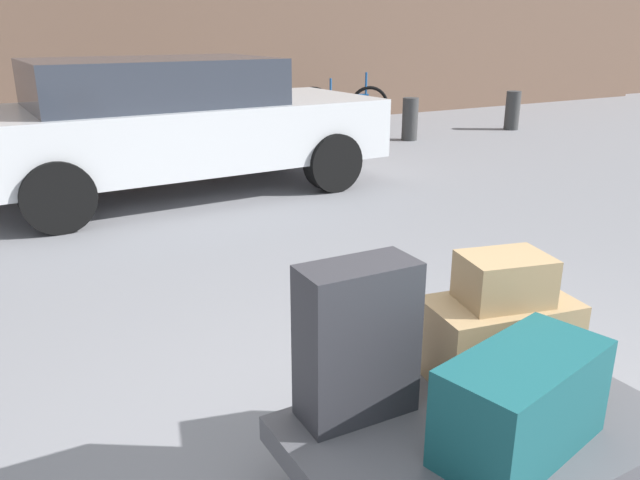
{
  "coord_description": "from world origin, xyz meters",
  "views": [
    {
      "loc": [
        -1.47,
        -1.39,
        1.7
      ],
      "look_at": [
        0.0,
        1.2,
        0.69
      ],
      "focal_mm": 34.93,
      "sensor_mm": 36.0,
      "label": 1
    }
  ],
  "objects_px": {
    "duffel_bag_tan_topmost_pile": "(504,279)",
    "parked_car": "(173,122)",
    "duffel_bag_teal_stacked_top": "(522,402)",
    "bollard_corner": "(512,110)",
    "bollard_kerb_far": "(410,119)",
    "bollard_kerb_mid": "(352,124)",
    "bollard_kerb_near": "(273,131)",
    "suitcase_charcoal_front_left": "(357,341)",
    "duffel_bag_tan_center": "(498,338)",
    "bicycle_leaning": "(342,106)",
    "luggage_cart": "(480,438)"
  },
  "relations": [
    {
      "from": "duffel_bag_tan_center",
      "to": "parked_car",
      "type": "bearing_deg",
      "value": 98.28
    },
    {
      "from": "luggage_cart",
      "to": "duffel_bag_tan_topmost_pile",
      "type": "distance_m",
      "value": 0.62
    },
    {
      "from": "duffel_bag_teal_stacked_top",
      "to": "bollard_corner",
      "type": "distance_m",
      "value": 9.74
    },
    {
      "from": "bollard_kerb_near",
      "to": "duffel_bag_teal_stacked_top",
      "type": "bearing_deg",
      "value": -108.69
    },
    {
      "from": "luggage_cart",
      "to": "duffel_bag_teal_stacked_top",
      "type": "bearing_deg",
      "value": -87.48
    },
    {
      "from": "duffel_bag_tan_center",
      "to": "parked_car",
      "type": "distance_m",
      "value": 4.96
    },
    {
      "from": "bollard_corner",
      "to": "duffel_bag_tan_topmost_pile",
      "type": "bearing_deg",
      "value": -136.32
    },
    {
      "from": "parked_car",
      "to": "bollard_kerb_far",
      "type": "distance_m",
      "value": 4.53
    },
    {
      "from": "duffel_bag_tan_center",
      "to": "suitcase_charcoal_front_left",
      "type": "distance_m",
      "value": 0.67
    },
    {
      "from": "duffel_bag_tan_topmost_pile",
      "to": "bicycle_leaning",
      "type": "height_order",
      "value": "bicycle_leaning"
    },
    {
      "from": "duffel_bag_teal_stacked_top",
      "to": "duffel_bag_tan_topmost_pile",
      "type": "height_order",
      "value": "duffel_bag_tan_topmost_pile"
    },
    {
      "from": "duffel_bag_teal_stacked_top",
      "to": "bollard_kerb_far",
      "type": "bearing_deg",
      "value": 42.57
    },
    {
      "from": "duffel_bag_tan_center",
      "to": "duffel_bag_tan_topmost_pile",
      "type": "distance_m",
      "value": 0.26
    },
    {
      "from": "duffel_bag_teal_stacked_top",
      "to": "duffel_bag_tan_topmost_pile",
      "type": "relative_size",
      "value": 1.87
    },
    {
      "from": "duffel_bag_teal_stacked_top",
      "to": "bollard_corner",
      "type": "bearing_deg",
      "value": 31.59
    },
    {
      "from": "bollard_kerb_mid",
      "to": "bollard_corner",
      "type": "xyz_separation_m",
      "value": [
        3.35,
        0.0,
        0.0
      ]
    },
    {
      "from": "duffel_bag_tan_center",
      "to": "suitcase_charcoal_front_left",
      "type": "height_order",
      "value": "suitcase_charcoal_front_left"
    },
    {
      "from": "duffel_bag_teal_stacked_top",
      "to": "suitcase_charcoal_front_left",
      "type": "height_order",
      "value": "suitcase_charcoal_front_left"
    },
    {
      "from": "suitcase_charcoal_front_left",
      "to": "parked_car",
      "type": "height_order",
      "value": "parked_car"
    },
    {
      "from": "duffel_bag_teal_stacked_top",
      "to": "duffel_bag_tan_center",
      "type": "bearing_deg",
      "value": 41.6
    },
    {
      "from": "bicycle_leaning",
      "to": "bollard_kerb_far",
      "type": "bearing_deg",
      "value": -84.44
    },
    {
      "from": "bollard_kerb_far",
      "to": "parked_car",
      "type": "bearing_deg",
      "value": -161.33
    },
    {
      "from": "duffel_bag_tan_center",
      "to": "bollard_kerb_near",
      "type": "xyz_separation_m",
      "value": [
        2.01,
        6.39,
        -0.17
      ]
    },
    {
      "from": "bollard_kerb_far",
      "to": "bollard_corner",
      "type": "distance_m",
      "value": 2.26
    },
    {
      "from": "duffel_bag_teal_stacked_top",
      "to": "bollard_kerb_far",
      "type": "distance_m",
      "value": 8.27
    },
    {
      "from": "bollard_kerb_near",
      "to": "bicycle_leaning",
      "type": "bearing_deg",
      "value": 38.9
    },
    {
      "from": "bollard_kerb_mid",
      "to": "bollard_corner",
      "type": "relative_size",
      "value": 1.0
    },
    {
      "from": "parked_car",
      "to": "bollard_corner",
      "type": "distance_m",
      "value": 6.7
    },
    {
      "from": "duffel_bag_tan_center",
      "to": "bollard_kerb_far",
      "type": "height_order",
      "value": "bollard_kerb_far"
    },
    {
      "from": "bicycle_leaning",
      "to": "bollard_kerb_far",
      "type": "height_order",
      "value": "bicycle_leaning"
    },
    {
      "from": "bollard_kerb_mid",
      "to": "bollard_kerb_far",
      "type": "distance_m",
      "value": 1.09
    },
    {
      "from": "parked_car",
      "to": "bollard_kerb_far",
      "type": "relative_size",
      "value": 6.5
    },
    {
      "from": "duffel_bag_tan_topmost_pile",
      "to": "bollard_kerb_far",
      "type": "distance_m",
      "value": 7.79
    },
    {
      "from": "parked_car",
      "to": "duffel_bag_tan_topmost_pile",
      "type": "bearing_deg",
      "value": -91.85
    },
    {
      "from": "bollard_kerb_mid",
      "to": "parked_car",
      "type": "bearing_deg",
      "value": -155.61
    },
    {
      "from": "bollard_kerb_near",
      "to": "duffel_bag_tan_topmost_pile",
      "type": "bearing_deg",
      "value": -107.45
    },
    {
      "from": "bollard_kerb_near",
      "to": "suitcase_charcoal_front_left",
      "type": "bearing_deg",
      "value": -112.82
    },
    {
      "from": "bicycle_leaning",
      "to": "bollard_corner",
      "type": "bearing_deg",
      "value": -36.67
    },
    {
      "from": "duffel_bag_teal_stacked_top",
      "to": "suitcase_charcoal_front_left",
      "type": "bearing_deg",
      "value": 116.69
    },
    {
      "from": "duffel_bag_tan_center",
      "to": "duffel_bag_tan_topmost_pile",
      "type": "height_order",
      "value": "duffel_bag_tan_topmost_pile"
    },
    {
      "from": "duffel_bag_tan_center",
      "to": "bollard_kerb_mid",
      "type": "relative_size",
      "value": 0.9
    },
    {
      "from": "luggage_cart",
      "to": "bicycle_leaning",
      "type": "xyz_separation_m",
      "value": [
        4.55,
        8.44,
        0.1
      ]
    },
    {
      "from": "luggage_cart",
      "to": "suitcase_charcoal_front_left",
      "type": "bearing_deg",
      "value": 141.57
    },
    {
      "from": "duffel_bag_tan_topmost_pile",
      "to": "parked_car",
      "type": "relative_size",
      "value": 0.08
    },
    {
      "from": "parked_car",
      "to": "bollard_kerb_mid",
      "type": "height_order",
      "value": "parked_car"
    },
    {
      "from": "duffel_bag_tan_center",
      "to": "bollard_kerb_near",
      "type": "bearing_deg",
      "value": 82.68
    },
    {
      "from": "bollard_kerb_mid",
      "to": "bollard_kerb_far",
      "type": "xyz_separation_m",
      "value": [
        1.09,
        0.0,
        0.0
      ]
    },
    {
      "from": "duffel_bag_tan_center",
      "to": "bollard_kerb_near",
      "type": "relative_size",
      "value": 0.9
    },
    {
      "from": "duffel_bag_teal_stacked_top",
      "to": "parked_car",
      "type": "distance_m",
      "value": 5.37
    },
    {
      "from": "duffel_bag_tan_topmost_pile",
      "to": "bollard_corner",
      "type": "distance_m",
      "value": 9.26
    }
  ]
}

